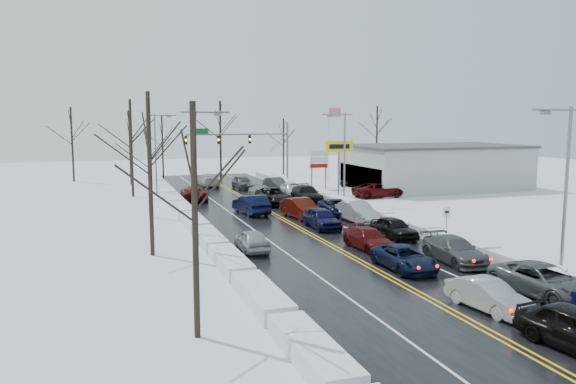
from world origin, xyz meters
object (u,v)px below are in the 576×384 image
object	(u,v)px
flagpole	(329,137)
oncoming_car_0	(251,214)
tires_plus_sign	(339,150)
traffic_signal_mast	(249,142)
dealership_building	(434,167)

from	to	relation	value
flagpole	oncoming_car_0	size ratio (longest dim) A/B	1.94
flagpole	tires_plus_sign	bearing A→B (deg)	-108.44
tires_plus_sign	oncoming_car_0	bearing A→B (deg)	-143.60
traffic_signal_mast	flagpole	xyz separation A→B (m)	(11.72, 2.01, 0.45)
traffic_signal_mast	oncoming_car_0	world-z (taller)	traffic_signal_mast
traffic_signal_mast	dealership_building	xyz separation A→B (m)	(20.53, -9.99, -2.82)
oncoming_car_0	dealership_building	bearing A→B (deg)	-163.89
traffic_signal_mast	flagpole	distance (m)	11.90
dealership_building	oncoming_car_0	bearing A→B (deg)	-156.71
flagpole	oncoming_car_0	bearing A→B (deg)	-126.39
tires_plus_sign	oncoming_car_0	size ratio (longest dim) A/B	1.16
tires_plus_sign	dealership_building	world-z (taller)	tires_plus_sign
tires_plus_sign	flagpole	xyz separation A→B (m)	(4.67, 14.01, 0.93)
flagpole	dealership_building	world-z (taller)	flagpole
tires_plus_sign	dealership_building	size ratio (longest dim) A/B	0.29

